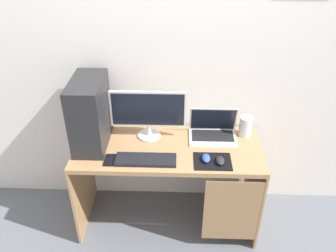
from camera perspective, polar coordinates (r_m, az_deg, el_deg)
name	(u,v)px	position (r m, az deg, el deg)	size (l,w,h in m)	color
ground_plane	(168,218)	(3.05, 0.00, -14.78)	(8.00, 8.00, 0.00)	slate
wall_back	(170,57)	(2.58, 0.31, 11.21)	(4.00, 0.05, 2.60)	silver
desk	(170,164)	(2.64, 0.40, -6.29)	(1.37, 0.59, 0.74)	#A37A51
pc_tower	(90,113)	(2.52, -12.66, 2.05)	(0.22, 0.43, 0.51)	#232326
monitor	(148,113)	(2.56, -3.26, 2.21)	(0.56, 0.18, 0.38)	silver
laptop	(213,131)	(2.66, 7.36, -0.82)	(0.36, 0.24, 0.23)	white
speaker	(246,126)	(2.71, 12.58, -0.04)	(0.10, 0.10, 0.15)	silver
keyboard	(146,160)	(2.41, -3.65, -5.54)	(0.42, 0.14, 0.02)	black
mousepad	(213,161)	(2.43, 7.31, -5.76)	(0.26, 0.20, 0.01)	black
mouse_left	(206,158)	(2.42, 6.26, -5.25)	(0.06, 0.10, 0.03)	#2D51B2
mouse_right	(220,161)	(2.41, 8.55, -5.63)	(0.06, 0.10, 0.03)	#232326
cell_phone	(110,160)	(2.45, -9.55, -5.52)	(0.07, 0.13, 0.01)	black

